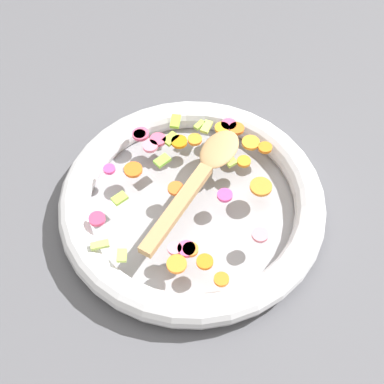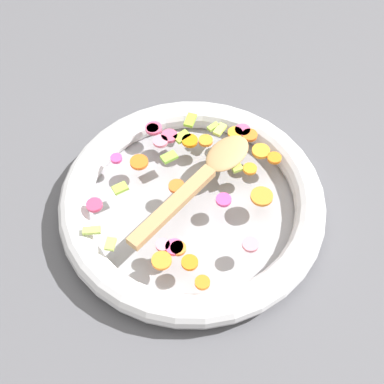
# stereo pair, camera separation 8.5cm
# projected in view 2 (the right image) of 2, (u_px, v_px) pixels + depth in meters

# --- Properties ---
(ground_plane) EXTENTS (4.00, 4.00, 0.00)m
(ground_plane) POSITION_uv_depth(u_px,v_px,m) (192.00, 209.00, 0.89)
(ground_plane) COLOR #4C4C51
(skillet) EXTENTS (0.43, 0.43, 0.05)m
(skillet) POSITION_uv_depth(u_px,v_px,m) (192.00, 202.00, 0.87)
(skillet) COLOR gray
(skillet) RESTS_ON ground_plane
(chopped_vegetables) EXTENTS (0.34, 0.30, 0.01)m
(chopped_vegetables) POSITION_uv_depth(u_px,v_px,m) (194.00, 176.00, 0.87)
(chopped_vegetables) COLOR orange
(chopped_vegetables) RESTS_ON skillet
(wooden_spoon) EXTENTS (0.27, 0.06, 0.01)m
(wooden_spoon) POSITION_uv_depth(u_px,v_px,m) (204.00, 176.00, 0.85)
(wooden_spoon) COLOR #A87F51
(wooden_spoon) RESTS_ON chopped_vegetables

